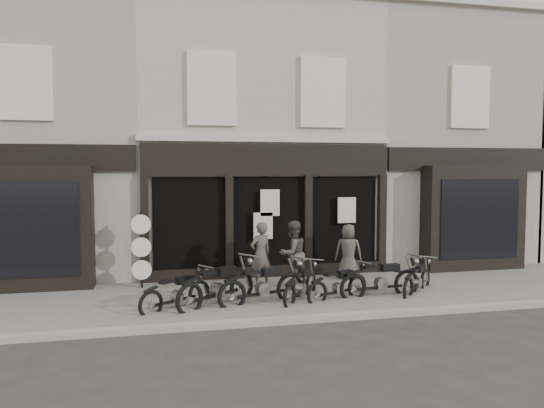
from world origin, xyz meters
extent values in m
plane|color=#2D2B28|center=(0.00, 0.00, 0.00)|extent=(90.00, 90.00, 0.00)
cube|color=#655F59|center=(0.00, 0.90, 0.06)|extent=(30.00, 4.20, 0.12)
cube|color=gray|center=(0.00, -1.25, 0.07)|extent=(30.00, 0.25, 0.13)
cube|color=#AAA592|center=(0.00, 6.00, 4.10)|extent=(7.20, 6.00, 8.20)
cube|color=black|center=(0.00, 2.92, 3.45)|extent=(7.10, 0.18, 0.90)
cube|color=black|center=(0.00, 2.98, 1.50)|extent=(6.50, 0.10, 2.95)
cube|color=black|center=(0.00, 2.91, 0.22)|extent=(7.10, 0.20, 0.44)
cube|color=#B9B0A0|center=(0.00, 2.95, 4.05)|extent=(7.30, 0.22, 0.18)
cube|color=silver|center=(-1.60, 2.95, 5.40)|extent=(1.35, 0.12, 2.00)
cube|color=black|center=(-1.60, 2.98, 5.40)|extent=(1.05, 0.06, 1.70)
cube|color=silver|center=(1.60, 2.95, 5.40)|extent=(1.35, 0.12, 2.00)
cube|color=black|center=(1.60, 2.98, 5.40)|extent=(1.05, 0.06, 1.70)
cube|color=black|center=(-3.45, 2.90, 1.55)|extent=(0.22, 0.22, 3.00)
cube|color=black|center=(-1.15, 2.90, 1.55)|extent=(0.22, 0.22, 3.00)
cube|color=black|center=(1.15, 2.90, 1.55)|extent=(0.22, 0.22, 3.00)
cube|color=black|center=(3.45, 2.90, 1.55)|extent=(0.22, 0.22, 3.00)
cube|color=beige|center=(0.00, 2.80, 2.25)|extent=(0.55, 0.04, 0.75)
cube|color=beige|center=(2.30, 2.80, 2.00)|extent=(0.55, 0.04, 0.75)
cube|color=beige|center=(-0.20, 2.80, 1.60)|extent=(0.55, 0.04, 0.75)
cube|color=#9D9485|center=(-6.35, 6.00, 4.10)|extent=(5.50, 6.00, 8.20)
cube|color=black|center=(-6.35, 2.65, 1.70)|extent=(3.20, 0.70, 3.20)
cube|color=black|center=(-6.35, 2.30, 1.70)|extent=(2.60, 0.06, 2.40)
cube|color=black|center=(-6.35, 2.95, 3.50)|extent=(5.40, 0.16, 0.70)
cube|color=silver|center=(-6.35, 2.96, 5.40)|extent=(1.30, 0.10, 1.90)
cube|color=black|center=(-6.35, 2.99, 5.40)|extent=(1.00, 0.06, 1.60)
cube|color=#9D9485|center=(6.35, 6.00, 4.10)|extent=(5.50, 6.00, 8.20)
cube|color=black|center=(6.35, 2.65, 1.70)|extent=(3.20, 0.70, 3.20)
cube|color=black|center=(6.35, 2.30, 1.70)|extent=(2.60, 0.06, 2.40)
cube|color=black|center=(6.35, 2.95, 3.50)|extent=(5.40, 0.16, 0.70)
cube|color=silver|center=(6.35, 2.96, 5.40)|extent=(1.30, 0.10, 1.90)
cube|color=black|center=(6.35, 2.99, 5.40)|extent=(1.00, 0.06, 1.60)
cube|color=#B9B0A0|center=(6.35, 2.98, 8.25)|extent=(5.60, 0.30, 0.18)
torus|color=black|center=(-2.21, 0.50, 0.31)|extent=(0.56, 0.43, 0.63)
torus|color=black|center=(-3.31, -0.26, 0.31)|extent=(0.56, 0.43, 0.63)
cube|color=black|center=(-2.76, 0.12, 0.27)|extent=(0.93, 0.66, 0.06)
cube|color=gray|center=(-2.74, 0.13, 0.35)|extent=(0.28, 0.26, 0.24)
cube|color=black|center=(-2.56, 0.26, 0.70)|extent=(0.44, 0.37, 0.16)
cube|color=black|center=(-2.99, -0.04, 0.73)|extent=(0.33, 0.31, 0.06)
cylinder|color=gray|center=(-2.04, 0.62, 0.92)|extent=(0.33, 0.46, 0.03)
torus|color=black|center=(-1.18, 0.69, 0.37)|extent=(0.67, 0.53, 0.76)
torus|color=black|center=(-2.48, -0.28, 0.37)|extent=(0.67, 0.53, 0.76)
cube|color=black|center=(-1.83, 0.20, 0.33)|extent=(1.10, 0.83, 0.07)
cube|color=gray|center=(-1.81, 0.22, 0.42)|extent=(0.34, 0.32, 0.29)
cube|color=black|center=(-1.60, 0.38, 0.84)|extent=(0.53, 0.46, 0.19)
cube|color=black|center=(-2.10, 0.01, 0.89)|extent=(0.40, 0.38, 0.07)
cylinder|color=gray|center=(-0.98, 0.83, 1.11)|extent=(0.42, 0.55, 0.04)
torus|color=black|center=(-0.05, 0.40, 0.36)|extent=(0.72, 0.31, 0.72)
torus|color=black|center=(-1.52, -0.08, 0.36)|extent=(0.72, 0.31, 0.72)
cube|color=black|center=(-0.79, 0.16, 0.31)|extent=(1.22, 0.44, 0.06)
cube|color=gray|center=(-0.77, 0.16, 0.40)|extent=(0.30, 0.26, 0.28)
cube|color=black|center=(-0.52, 0.24, 0.80)|extent=(0.52, 0.32, 0.18)
cube|color=black|center=(-1.09, 0.06, 0.85)|extent=(0.37, 0.30, 0.06)
cylinder|color=gray|center=(0.17, 0.47, 1.06)|extent=(0.23, 0.60, 0.04)
torus|color=black|center=(0.60, 0.79, 0.31)|extent=(0.45, 0.55, 0.63)
torus|color=black|center=(-0.23, -0.27, 0.31)|extent=(0.45, 0.55, 0.63)
cube|color=black|center=(0.18, 0.26, 0.27)|extent=(0.71, 0.90, 0.06)
cube|color=gray|center=(0.19, 0.27, 0.35)|extent=(0.27, 0.28, 0.24)
cube|color=black|center=(0.33, 0.45, 0.70)|extent=(0.39, 0.43, 0.16)
cube|color=black|center=(0.01, 0.04, 0.74)|extent=(0.32, 0.33, 0.06)
cylinder|color=gray|center=(0.72, 0.95, 0.92)|extent=(0.44, 0.36, 0.03)
torus|color=black|center=(1.67, 0.38, 0.30)|extent=(0.59, 0.32, 0.61)
torus|color=black|center=(0.47, -0.14, 0.30)|extent=(0.59, 0.32, 0.61)
cube|color=black|center=(1.07, 0.12, 0.27)|extent=(1.00, 0.47, 0.05)
cube|color=gray|center=(1.09, 0.13, 0.34)|extent=(0.26, 0.24, 0.23)
cube|color=black|center=(1.29, 0.21, 0.68)|extent=(0.44, 0.31, 0.15)
cube|color=black|center=(0.82, 0.01, 0.72)|extent=(0.32, 0.27, 0.05)
cylinder|color=gray|center=(1.85, 0.46, 0.90)|extent=(0.24, 0.49, 0.03)
torus|color=black|center=(2.94, 0.25, 0.35)|extent=(0.71, 0.17, 0.70)
torus|color=black|center=(1.44, 0.08, 0.35)|extent=(0.71, 0.17, 0.70)
cube|color=black|center=(2.19, 0.17, 0.31)|extent=(1.23, 0.19, 0.06)
cube|color=gray|center=(2.21, 0.17, 0.39)|extent=(0.27, 0.21, 0.27)
cube|color=black|center=(2.46, 0.20, 0.78)|extent=(0.49, 0.23, 0.18)
cube|color=black|center=(1.88, 0.13, 0.82)|extent=(0.33, 0.24, 0.06)
cylinder|color=gray|center=(3.16, 0.28, 1.03)|extent=(0.11, 0.60, 0.04)
torus|color=black|center=(3.70, 0.72, 0.30)|extent=(0.49, 0.47, 0.60)
torus|color=black|center=(2.77, -0.16, 0.30)|extent=(0.49, 0.47, 0.60)
cube|color=black|center=(3.24, 0.28, 0.26)|extent=(0.80, 0.76, 0.05)
cube|color=gray|center=(3.25, 0.29, 0.33)|extent=(0.26, 0.26, 0.23)
cube|color=black|center=(3.40, 0.44, 0.67)|extent=(0.40, 0.39, 0.15)
cube|color=black|center=(3.04, 0.10, 0.71)|extent=(0.32, 0.31, 0.05)
cylinder|color=gray|center=(3.85, 0.86, 0.88)|extent=(0.38, 0.40, 0.03)
imported|color=#454239|center=(-0.50, 1.68, 0.97)|extent=(0.73, 0.62, 1.70)
imported|color=#464039|center=(0.35, 1.63, 0.98)|extent=(1.03, 0.95, 1.72)
imported|color=#443F38|center=(2.10, 2.12, 0.89)|extent=(0.88, 0.72, 1.55)
cylinder|color=black|center=(-3.54, 2.27, 0.03)|extent=(0.33, 0.33, 0.05)
cylinder|color=black|center=(-3.54, 2.27, 1.05)|extent=(0.06, 0.06, 2.10)
cylinder|color=black|center=(-3.54, 2.24, 1.78)|extent=(0.51, 0.06, 0.51)
cylinder|color=silver|center=(-3.54, 2.22, 1.78)|extent=(0.51, 0.03, 0.51)
cylinder|color=black|center=(-3.54, 2.24, 1.19)|extent=(0.51, 0.06, 0.51)
cylinder|color=silver|center=(-3.54, 2.22, 1.19)|extent=(0.51, 0.03, 0.51)
cylinder|color=black|center=(-3.54, 2.24, 0.59)|extent=(0.51, 0.06, 0.51)
cylinder|color=silver|center=(-3.54, 2.22, 0.59)|extent=(0.51, 0.03, 0.51)
camera|label=1|loc=(-3.25, -11.75, 3.26)|focal=35.00mm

